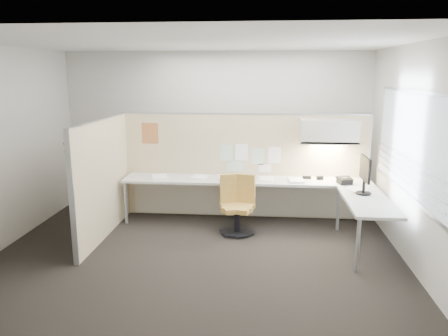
# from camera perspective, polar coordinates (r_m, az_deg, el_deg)

# --- Properties ---
(floor) EXTENTS (5.50, 4.50, 0.01)m
(floor) POSITION_cam_1_polar(r_m,az_deg,el_deg) (6.19, -3.31, -10.80)
(floor) COLOR black
(floor) RESTS_ON ground
(ceiling) EXTENTS (5.50, 4.50, 0.01)m
(ceiling) POSITION_cam_1_polar(r_m,az_deg,el_deg) (5.70, -3.67, 16.14)
(ceiling) COLOR white
(ceiling) RESTS_ON wall_back
(wall_back) EXTENTS (5.50, 0.02, 2.80)m
(wall_back) POSITION_cam_1_polar(r_m,az_deg,el_deg) (7.99, -1.04, 4.99)
(wall_back) COLOR beige
(wall_back) RESTS_ON ground
(wall_front) EXTENTS (5.50, 0.02, 2.80)m
(wall_front) POSITION_cam_1_polar(r_m,az_deg,el_deg) (3.63, -8.84, -4.26)
(wall_front) COLOR beige
(wall_front) RESTS_ON ground
(wall_left) EXTENTS (0.02, 4.50, 2.80)m
(wall_left) POSITION_cam_1_polar(r_m,az_deg,el_deg) (6.76, -27.20, 2.26)
(wall_left) COLOR beige
(wall_left) RESTS_ON ground
(wall_right) EXTENTS (0.02, 4.50, 2.80)m
(wall_right) POSITION_cam_1_polar(r_m,az_deg,el_deg) (6.02, 23.39, 1.51)
(wall_right) COLOR beige
(wall_right) RESTS_ON ground
(window_pane) EXTENTS (0.01, 2.80, 1.30)m
(window_pane) POSITION_cam_1_polar(r_m,az_deg,el_deg) (5.98, 23.29, 2.93)
(window_pane) COLOR #A7B4C2
(window_pane) RESTS_ON wall_right
(partition_back) EXTENTS (4.10, 0.06, 1.75)m
(partition_back) POSITION_cam_1_polar(r_m,az_deg,el_deg) (7.39, 2.66, 0.25)
(partition_back) COLOR #D0B890
(partition_back) RESTS_ON floor
(partition_left) EXTENTS (0.06, 2.20, 1.75)m
(partition_left) POSITION_cam_1_polar(r_m,az_deg,el_deg) (6.75, -15.47, -1.39)
(partition_left) COLOR #D0B890
(partition_left) RESTS_ON floor
(desk) EXTENTS (4.00, 2.07, 0.73)m
(desk) POSITION_cam_1_polar(r_m,az_deg,el_deg) (6.99, 5.58, -2.82)
(desk) COLOR beige
(desk) RESTS_ON floor
(overhead_bin) EXTENTS (0.90, 0.36, 0.38)m
(overhead_bin) POSITION_cam_1_polar(r_m,az_deg,el_deg) (7.15, 13.55, 4.66)
(overhead_bin) COLOR beige
(overhead_bin) RESTS_ON partition_back
(task_light_strip) EXTENTS (0.60, 0.06, 0.02)m
(task_light_strip) POSITION_cam_1_polar(r_m,az_deg,el_deg) (7.18, 13.47, 3.00)
(task_light_strip) COLOR #FFEABF
(task_light_strip) RESTS_ON overhead_bin
(pinned_papers) EXTENTS (1.01, 0.00, 0.47)m
(pinned_papers) POSITION_cam_1_polar(r_m,az_deg,el_deg) (7.33, 3.29, 1.39)
(pinned_papers) COLOR #8CBF8C
(pinned_papers) RESTS_ON partition_back
(poster) EXTENTS (0.28, 0.00, 0.35)m
(poster) POSITION_cam_1_polar(r_m,az_deg,el_deg) (7.51, -9.64, 4.49)
(poster) COLOR orange
(poster) RESTS_ON partition_back
(chair_left) EXTENTS (0.51, 0.53, 0.89)m
(chair_left) POSITION_cam_1_polar(r_m,az_deg,el_deg) (6.72, 2.07, -5.07)
(chair_left) COLOR black
(chair_left) RESTS_ON floor
(chair_right) EXTENTS (0.53, 0.54, 0.88)m
(chair_right) POSITION_cam_1_polar(r_m,az_deg,el_deg) (6.73, 1.40, -5.06)
(chair_right) COLOR black
(chair_right) RESTS_ON floor
(monitor) EXTENTS (0.21, 0.51, 0.54)m
(monitor) POSITION_cam_1_polar(r_m,az_deg,el_deg) (6.47, 17.91, -0.60)
(monitor) COLOR black
(monitor) RESTS_ON desk
(phone) EXTENTS (0.26, 0.24, 0.12)m
(phone) POSITION_cam_1_polar(r_m,az_deg,el_deg) (7.04, 15.43, -1.59)
(phone) COLOR black
(phone) RESTS_ON desk
(stapler) EXTENTS (0.14, 0.04, 0.05)m
(stapler) POSITION_cam_1_polar(r_m,az_deg,el_deg) (7.23, 10.76, -1.22)
(stapler) COLOR black
(stapler) RESTS_ON desk
(tape_dispenser) EXTENTS (0.11, 0.08, 0.06)m
(tape_dispenser) POSITION_cam_1_polar(r_m,az_deg,el_deg) (7.22, 12.43, -1.26)
(tape_dispenser) COLOR black
(tape_dispenser) RESTS_ON desk
(coat_hook) EXTENTS (0.18, 0.43, 1.31)m
(coat_hook) POSITION_cam_1_polar(r_m,az_deg,el_deg) (5.93, -19.26, 1.92)
(coat_hook) COLOR silver
(coat_hook) RESTS_ON partition_left
(paper_stack_0) EXTENTS (0.29, 0.34, 0.03)m
(paper_stack_0) POSITION_cam_1_polar(r_m,az_deg,el_deg) (7.27, -8.43, -1.14)
(paper_stack_0) COLOR white
(paper_stack_0) RESTS_ON desk
(paper_stack_1) EXTENTS (0.29, 0.35, 0.02)m
(paper_stack_1) POSITION_cam_1_polar(r_m,az_deg,el_deg) (7.22, -3.26, -1.16)
(paper_stack_1) COLOR white
(paper_stack_1) RESTS_ON desk
(paper_stack_2) EXTENTS (0.28, 0.33, 0.05)m
(paper_stack_2) POSITION_cam_1_polar(r_m,az_deg,el_deg) (7.08, 0.17, -1.30)
(paper_stack_2) COLOR white
(paper_stack_2) RESTS_ON desk
(paper_stack_3) EXTENTS (0.27, 0.33, 0.02)m
(paper_stack_3) POSITION_cam_1_polar(r_m,az_deg,el_deg) (7.12, 5.56, -1.41)
(paper_stack_3) COLOR white
(paper_stack_3) RESTS_ON desk
(paper_stack_4) EXTENTS (0.25, 0.32, 0.03)m
(paper_stack_4) POSITION_cam_1_polar(r_m,az_deg,el_deg) (7.05, 9.40, -1.61)
(paper_stack_4) COLOR white
(paper_stack_4) RESTS_ON desk
(paper_stack_5) EXTENTS (0.29, 0.34, 0.02)m
(paper_stack_5) POSITION_cam_1_polar(r_m,az_deg,el_deg) (6.71, 16.93, -2.73)
(paper_stack_5) COLOR white
(paper_stack_5) RESTS_ON desk
(paper_stack_6) EXTENTS (0.24, 0.31, 0.02)m
(paper_stack_6) POSITION_cam_1_polar(r_m,az_deg,el_deg) (7.16, 2.69, -1.25)
(paper_stack_6) COLOR white
(paper_stack_6) RESTS_ON desk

